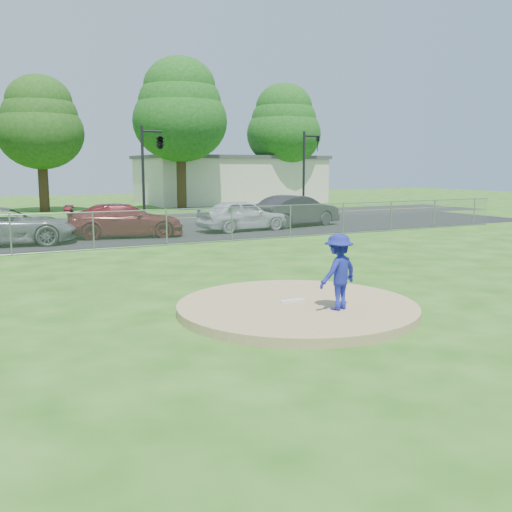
{
  "coord_description": "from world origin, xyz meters",
  "views": [
    {
      "loc": [
        -6.59,
        -10.67,
        3.22
      ],
      "look_at": [
        0.0,
        2.0,
        1.0
      ],
      "focal_mm": 40.0,
      "sensor_mm": 36.0,
      "label": 1
    }
  ],
  "objects_px": {
    "tree_far_right": "(284,125)",
    "commercial_building": "(230,179)",
    "tree_right": "(180,109)",
    "parked_car_gray": "(5,226)",
    "pitcher": "(338,272)",
    "parked_car_pearl": "(242,215)",
    "parked_car_darkred": "(125,220)",
    "parked_car_charcoal": "(296,211)",
    "tree_center": "(40,122)",
    "traffic_signal_right": "(307,165)",
    "traffic_signal_center": "(158,144)"
  },
  "relations": [
    {
      "from": "parked_car_charcoal",
      "to": "tree_right",
      "type": "bearing_deg",
      "value": -7.77
    },
    {
      "from": "parked_car_pearl",
      "to": "parked_car_charcoal",
      "type": "xyz_separation_m",
      "value": [
        3.66,
        0.69,
        0.05
      ]
    },
    {
      "from": "tree_center",
      "to": "parked_car_pearl",
      "type": "bearing_deg",
      "value": -68.47
    },
    {
      "from": "pitcher",
      "to": "parked_car_charcoal",
      "type": "bearing_deg",
      "value": -135.01
    },
    {
      "from": "commercial_building",
      "to": "traffic_signal_right",
      "type": "bearing_deg",
      "value": -96.29
    },
    {
      "from": "tree_far_right",
      "to": "commercial_building",
      "type": "bearing_deg",
      "value": 143.13
    },
    {
      "from": "tree_far_right",
      "to": "parked_car_darkred",
      "type": "bearing_deg",
      "value": -135.65
    },
    {
      "from": "parked_car_darkred",
      "to": "parked_car_pearl",
      "type": "height_order",
      "value": "parked_car_pearl"
    },
    {
      "from": "commercial_building",
      "to": "parked_car_pearl",
      "type": "relative_size",
      "value": 3.49
    },
    {
      "from": "parked_car_charcoal",
      "to": "tree_center",
      "type": "bearing_deg",
      "value": 20.51
    },
    {
      "from": "tree_center",
      "to": "parked_car_charcoal",
      "type": "distance_m",
      "value": 21.57
    },
    {
      "from": "commercial_building",
      "to": "parked_car_charcoal",
      "type": "relative_size",
      "value": 3.18
    },
    {
      "from": "tree_center",
      "to": "commercial_building",
      "type": "bearing_deg",
      "value": 13.24
    },
    {
      "from": "commercial_building",
      "to": "traffic_signal_center",
      "type": "bearing_deg",
      "value": -126.94
    },
    {
      "from": "parked_car_gray",
      "to": "tree_far_right",
      "type": "bearing_deg",
      "value": -44.31
    },
    {
      "from": "tree_far_right",
      "to": "traffic_signal_right",
      "type": "bearing_deg",
      "value": -113.91
    },
    {
      "from": "tree_right",
      "to": "traffic_signal_center",
      "type": "bearing_deg",
      "value": -116.71
    },
    {
      "from": "tree_right",
      "to": "parked_car_pearl",
      "type": "xyz_separation_m",
      "value": [
        -2.73,
        -16.42,
        -6.84
      ]
    },
    {
      "from": "tree_center",
      "to": "traffic_signal_right",
      "type": "distance_m",
      "value": 19.64
    },
    {
      "from": "commercial_building",
      "to": "parked_car_darkred",
      "type": "bearing_deg",
      "value": -125.24
    },
    {
      "from": "parked_car_darkred",
      "to": "parked_car_gray",
      "type": "bearing_deg",
      "value": 107.11
    },
    {
      "from": "tree_right",
      "to": "traffic_signal_right",
      "type": "relative_size",
      "value": 2.08
    },
    {
      "from": "tree_far_right",
      "to": "traffic_signal_center",
      "type": "distance_m",
      "value": 20.78
    },
    {
      "from": "tree_center",
      "to": "parked_car_gray",
      "type": "bearing_deg",
      "value": -101.91
    },
    {
      "from": "parked_car_charcoal",
      "to": "tree_far_right",
      "type": "bearing_deg",
      "value": -39.41
    },
    {
      "from": "pitcher",
      "to": "parked_car_gray",
      "type": "distance_m",
      "value": 17.01
    },
    {
      "from": "parked_car_gray",
      "to": "pitcher",
      "type": "bearing_deg",
      "value": -153.99
    },
    {
      "from": "tree_right",
      "to": "parked_car_gray",
      "type": "relative_size",
      "value": 2.05
    },
    {
      "from": "traffic_signal_right",
      "to": "parked_car_gray",
      "type": "bearing_deg",
      "value": -160.61
    },
    {
      "from": "pitcher",
      "to": "parked_car_charcoal",
      "type": "distance_m",
      "value": 19.56
    },
    {
      "from": "tree_center",
      "to": "traffic_signal_center",
      "type": "height_order",
      "value": "tree_center"
    },
    {
      "from": "commercial_building",
      "to": "tree_right",
      "type": "relative_size",
      "value": 1.41
    },
    {
      "from": "commercial_building",
      "to": "parked_car_pearl",
      "type": "height_order",
      "value": "commercial_building"
    },
    {
      "from": "pitcher",
      "to": "traffic_signal_right",
      "type": "bearing_deg",
      "value": -137.19
    },
    {
      "from": "tree_right",
      "to": "parked_car_gray",
      "type": "xyz_separation_m",
      "value": [
        -13.96,
        -16.75,
        -6.85
      ]
    },
    {
      "from": "commercial_building",
      "to": "parked_car_charcoal",
      "type": "xyz_separation_m",
      "value": [
        -6.08,
        -21.73,
        -1.3
      ]
    },
    {
      "from": "tree_center",
      "to": "parked_car_gray",
      "type": "distance_m",
      "value": 19.99
    },
    {
      "from": "tree_right",
      "to": "tree_far_right",
      "type": "height_order",
      "value": "tree_right"
    },
    {
      "from": "tree_right",
      "to": "parked_car_gray",
      "type": "height_order",
      "value": "tree_right"
    },
    {
      "from": "commercial_building",
      "to": "tree_right",
      "type": "height_order",
      "value": "tree_right"
    },
    {
      "from": "pitcher",
      "to": "parked_car_darkred",
      "type": "distance_m",
      "value": 16.54
    },
    {
      "from": "parked_car_darkred",
      "to": "tree_far_right",
      "type": "bearing_deg",
      "value": -33.2
    },
    {
      "from": "tree_center",
      "to": "parked_car_darkred",
      "type": "relative_size",
      "value": 1.84
    },
    {
      "from": "tree_right",
      "to": "pitcher",
      "type": "relative_size",
      "value": 7.1
    },
    {
      "from": "commercial_building",
      "to": "parked_car_darkred",
      "type": "height_order",
      "value": "commercial_building"
    },
    {
      "from": "traffic_signal_center",
      "to": "traffic_signal_right",
      "type": "distance_m",
      "value": 10.34
    },
    {
      "from": "traffic_signal_center",
      "to": "parked_car_darkred",
      "type": "distance_m",
      "value": 8.29
    },
    {
      "from": "parked_car_gray",
      "to": "parked_car_charcoal",
      "type": "height_order",
      "value": "parked_car_charcoal"
    },
    {
      "from": "tree_right",
      "to": "parked_car_gray",
      "type": "bearing_deg",
      "value": -129.79
    },
    {
      "from": "tree_far_right",
      "to": "parked_car_pearl",
      "type": "relative_size",
      "value": 2.28
    }
  ]
}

